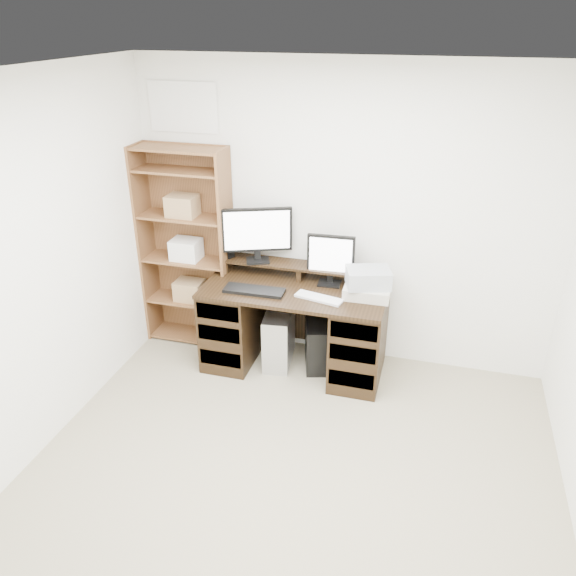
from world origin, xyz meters
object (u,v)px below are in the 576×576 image
at_px(printer, 367,291).
at_px(tower_black, 316,343).
at_px(monitor_wide, 257,232).
at_px(monitor_small, 331,258).
at_px(desk, 295,326).
at_px(tower_silver, 279,336).
at_px(bookshelf, 187,246).

xyz_separation_m(printer, tower_black, (-0.41, 0.05, -0.59)).
bearing_deg(monitor_wide, monitor_small, -24.41).
distance_m(desk, monitor_small, 0.66).
relative_size(monitor_wide, tower_black, 1.23).
bearing_deg(monitor_small, desk, -151.15).
xyz_separation_m(monitor_wide, monitor_small, (0.64, -0.03, -0.15)).
distance_m(monitor_wide, tower_silver, 0.93).
relative_size(tower_black, bookshelf, 0.25).
relative_size(printer, bookshelf, 0.20).
distance_m(desk, printer, 0.72).
distance_m(monitor_small, bookshelf, 1.30).
xyz_separation_m(desk, monitor_small, (0.26, 0.16, 0.59)).
bearing_deg(tower_black, printer, -23.16).
height_order(monitor_small, tower_silver, monitor_small).
distance_m(monitor_small, tower_silver, 0.85).
bearing_deg(monitor_small, tower_silver, -166.06).
distance_m(tower_silver, tower_black, 0.33).
relative_size(monitor_wide, bookshelf, 0.31).
bearing_deg(monitor_small, tower_black, -133.08).
distance_m(monitor_wide, bookshelf, 0.69).
bearing_deg(tower_silver, monitor_wide, 139.29).
xyz_separation_m(tower_black, bookshelf, (-1.22, 0.15, 0.71)).
relative_size(monitor_wide, tower_silver, 1.14).
bearing_deg(tower_black, tower_silver, 169.25).
height_order(desk, monitor_small, monitor_small).
relative_size(monitor_small, bookshelf, 0.24).
relative_size(tower_silver, bookshelf, 0.27).
bearing_deg(bookshelf, printer, -7.08).
height_order(desk, monitor_wide, monitor_wide).
distance_m(printer, tower_silver, 0.92).
bearing_deg(desk, bookshelf, 168.45).
xyz_separation_m(desk, bookshelf, (-1.04, 0.21, 0.53)).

